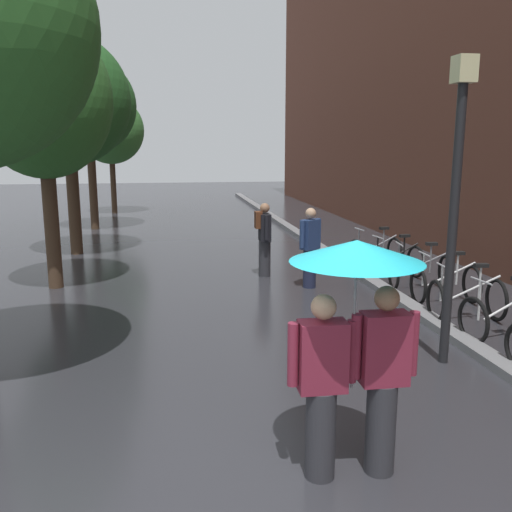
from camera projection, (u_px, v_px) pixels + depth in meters
kerb_strip at (327, 252)px, 14.29m from camera, size 0.30×36.00×0.12m
street_tree_1 at (42, 100)px, 10.25m from camera, size 2.62×2.62×5.19m
street_tree_2 at (67, 101)px, 13.65m from camera, size 3.17×3.17×5.59m
street_tree_3 at (88, 106)px, 17.93m from camera, size 3.15×3.15×5.73m
street_tree_4 at (111, 130)px, 22.55m from camera, size 2.76×2.76×4.88m
parked_bicycle_1 at (504, 316)px, 7.89m from camera, size 1.13×0.79×0.96m
parked_bicycle_2 at (466, 299)px, 8.78m from camera, size 1.14×0.80×0.96m
parked_bicycle_3 at (445, 283)px, 9.76m from camera, size 1.12×0.76×0.96m
parked_bicycle_4 at (420, 271)px, 10.71m from camera, size 1.17×0.85×0.96m
parked_bicycle_5 at (395, 262)px, 11.61m from camera, size 1.15×0.81×0.96m
parked_bicycle_6 at (375, 252)px, 12.69m from camera, size 1.15×0.81×0.96m
couple_under_umbrella at (355, 324)px, 4.47m from camera, size 1.13×1.09×2.07m
street_lamp_post at (456, 189)px, 6.72m from camera, size 0.24×0.24×3.86m
pedestrian_walking_midground at (310, 247)px, 10.82m from camera, size 0.49×0.41×1.61m
pedestrian_walking_far at (264, 238)px, 11.76m from camera, size 0.34×0.59×1.61m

